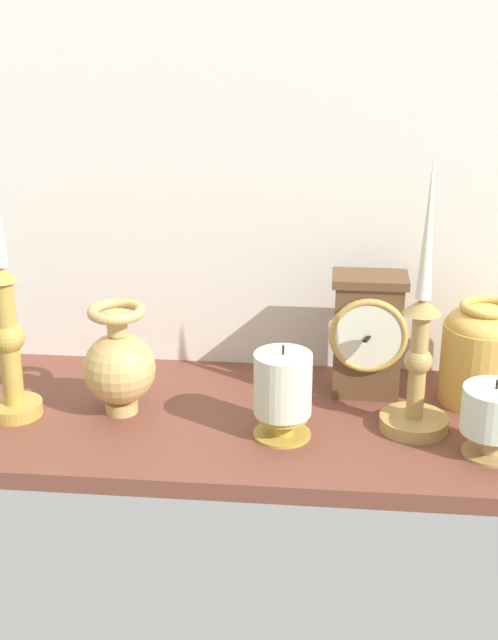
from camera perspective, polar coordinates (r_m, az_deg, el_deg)
ground_plane at (r=122.14cm, az=0.01°, el=-6.66°), size 100.00×36.00×2.40cm
back_wall at (r=128.57cm, az=0.83°, el=10.71°), size 120.00×2.00×65.00cm
mantel_clock at (r=125.01cm, az=7.67°, el=-0.93°), size 10.89×8.89×17.84cm
candlestick_tall_left at (r=115.59cm, az=10.91°, el=-2.30°), size 9.09×9.09×36.39cm
candlestick_tall_center at (r=120.74cm, az=-15.40°, el=-0.39°), size 7.41×7.41×41.08cm
brass_vase_bulbous at (r=120.75cm, az=-8.38°, el=-2.85°), size 9.85×9.85×15.48cm
brass_vase_jar at (r=126.83cm, az=14.88°, el=-1.93°), size 11.44×11.44×14.67cm
pillar_candle_front at (r=113.68cm, az=2.19°, el=-4.63°), size 7.59×7.59×12.78cm
pillar_candle_near_clock at (r=113.77cm, az=15.53°, el=-6.03°), size 8.07×8.07×10.31cm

